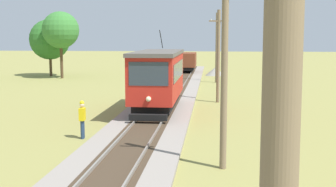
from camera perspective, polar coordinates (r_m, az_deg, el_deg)
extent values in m
cube|color=red|center=(26.29, -1.32, 2.37)|extent=(2.50, 8.00, 2.60)
cube|color=#56514C|center=(26.19, -1.33, 5.45)|extent=(2.60, 8.32, 0.22)
cube|color=black|center=(26.48, -1.31, -1.03)|extent=(2.10, 7.04, 0.44)
cube|color=#2D3842|center=(22.28, -2.63, 2.63)|extent=(2.10, 0.03, 1.25)
cube|color=#2D3842|center=(26.13, 1.43, 3.14)|extent=(0.02, 6.72, 1.04)
sphere|color=#F4EAB2|center=(22.39, -2.62, -0.75)|extent=(0.28, 0.28, 0.28)
cylinder|color=black|center=(27.76, -0.92, 7.24)|extent=(0.05, 1.67, 1.19)
cube|color=black|center=(22.41, -2.66, -3.20)|extent=(2.00, 0.36, 0.32)
cylinder|color=black|center=(24.28, -1.98, -1.83)|extent=(1.54, 0.80, 0.80)
cylinder|color=black|center=(28.68, -0.75, -0.36)|extent=(1.54, 0.80, 0.80)
cube|color=brown|center=(54.60, 2.45, 4.55)|extent=(2.40, 5.20, 1.70)
cube|color=black|center=(54.67, 2.45, 3.43)|extent=(2.02, 4.78, 0.38)
cylinder|color=black|center=(53.11, 2.34, 3.30)|extent=(1.54, 0.76, 0.76)
cylinder|color=black|center=(56.22, 2.54, 3.54)|extent=(1.54, 0.76, 0.76)
cylinder|color=#7A664C|center=(2.75, 14.77, -4.94)|extent=(0.24, 0.56, 8.26)
cylinder|color=#7A664C|center=(15.16, 7.53, 3.11)|extent=(0.24, 0.49, 7.07)
cylinder|color=#7A664C|center=(30.70, 6.74, 4.93)|extent=(0.24, 0.39, 6.58)
cube|color=#7A664C|center=(30.68, 6.81, 9.60)|extent=(1.40, 0.10, 0.10)
cylinder|color=silver|center=(30.68, 5.77, 9.80)|extent=(0.08, 0.08, 0.10)
cylinder|color=silver|center=(30.70, 7.85, 9.76)|extent=(0.08, 0.08, 0.10)
cylinder|color=#7A664C|center=(44.03, 6.51, 6.07)|extent=(0.24, 0.26, 7.09)
cube|color=#7A664C|center=(44.04, 6.56, 9.58)|extent=(1.40, 0.10, 0.10)
cylinder|color=silver|center=(44.04, 5.84, 9.72)|extent=(0.08, 0.08, 0.10)
cylinder|color=silver|center=(44.05, 7.29, 9.70)|extent=(0.08, 0.08, 0.10)
cone|color=gray|center=(52.16, 6.32, 2.95)|extent=(2.44, 2.44, 0.97)
cylinder|color=navy|center=(20.15, -11.39, -4.78)|extent=(0.15, 0.15, 0.86)
cylinder|color=navy|center=(20.30, -11.28, -4.69)|extent=(0.15, 0.15, 0.86)
cube|color=yellow|center=(20.09, -11.39, -2.73)|extent=(0.26, 0.39, 0.58)
sphere|color=beige|center=(20.02, -11.42, -1.52)|extent=(0.22, 0.22, 0.22)
sphere|color=yellow|center=(20.00, -11.43, -1.23)|extent=(0.21, 0.21, 0.21)
cylinder|color=#4C3823|center=(53.01, -15.39, 3.65)|extent=(0.32, 0.32, 2.56)
sphere|color=#2D6B28|center=(52.90, -15.51, 6.96)|extent=(4.75, 4.75, 4.75)
cylinder|color=#4C3823|center=(49.66, -14.02, 4.22)|extent=(0.32, 0.32, 3.88)
sphere|color=#387A33|center=(49.59, -14.15, 8.23)|extent=(4.11, 4.11, 4.11)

